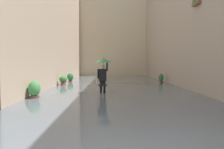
{
  "coord_description": "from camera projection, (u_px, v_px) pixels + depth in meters",
  "views": [
    {
      "loc": [
        0.47,
        2.32,
        1.74
      ],
      "look_at": [
        0.32,
        -8.07,
        1.14
      ],
      "focal_mm": 32.07,
      "sensor_mm": 36.0,
      "label": 1
    }
  ],
  "objects": [
    {
      "name": "ground_plane",
      "position": [
        116.0,
        89.0,
        13.57
      ],
      "size": [
        60.0,
        60.0,
        0.0
      ],
      "primitive_type": "plane",
      "color": "gray"
    },
    {
      "name": "flood_water",
      "position": [
        116.0,
        87.0,
        13.56
      ],
      "size": [
        8.96,
        28.33,
        0.2
      ],
      "primitive_type": "cube",
      "color": "slate",
      "rests_on": "ground_plane"
    },
    {
      "name": "building_facade_left",
      "position": [
        191.0,
        13.0,
        13.34
      ],
      "size": [
        2.04,
        26.33,
        10.13
      ],
      "color": "#A89989",
      "rests_on": "ground_plane"
    },
    {
      "name": "building_facade_right",
      "position": [
        41.0,
        10.0,
        13.19
      ],
      "size": [
        2.04,
        26.33,
        10.53
      ],
      "color": "tan",
      "rests_on": "ground_plane"
    },
    {
      "name": "building_facade_far",
      "position": [
        113.0,
        22.0,
        25.21
      ],
      "size": [
        11.76,
        1.8,
        13.82
      ],
      "primitive_type": "cube",
      "color": "beige",
      "rests_on": "ground_plane"
    },
    {
      "name": "person_wading",
      "position": [
        103.0,
        70.0,
        10.35
      ],
      "size": [
        0.85,
        0.85,
        2.07
      ],
      "color": "#4C4233",
      "rests_on": "ground_plane"
    },
    {
      "name": "potted_plant_near_right",
      "position": [
        34.0,
        91.0,
        8.81
      ],
      "size": [
        0.52,
        0.52,
        0.95
      ],
      "color": "brown",
      "rests_on": "ground_plane"
    },
    {
      "name": "potted_plant_mid_right",
      "position": [
        70.0,
        78.0,
        16.44
      ],
      "size": [
        0.5,
        0.5,
        0.92
      ],
      "color": "brown",
      "rests_on": "ground_plane"
    },
    {
      "name": "potted_plant_far_right",
      "position": [
        63.0,
        81.0,
        13.97
      ],
      "size": [
        0.52,
        0.52,
        0.83
      ],
      "color": "brown",
      "rests_on": "ground_plane"
    },
    {
      "name": "potted_plant_near_left",
      "position": [
        161.0,
        79.0,
        15.69
      ],
      "size": [
        0.37,
        0.37,
        0.91
      ],
      "color": "brown",
      "rests_on": "ground_plane"
    }
  ]
}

